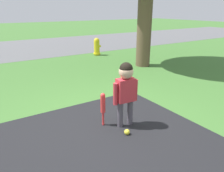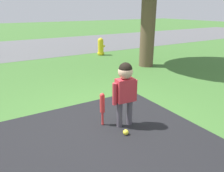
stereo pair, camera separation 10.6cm
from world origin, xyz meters
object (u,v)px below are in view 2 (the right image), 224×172
at_px(baseball_bat, 102,105).
at_px(sports_ball, 126,132).
at_px(child, 125,86).
at_px(fire_hydrant, 101,47).

bearing_deg(baseball_bat, sports_ball, -70.37).
bearing_deg(baseball_bat, child, -32.33).
height_order(child, fire_hydrant, child).
distance_m(sports_ball, fire_hydrant, 6.18).
xyz_separation_m(child, fire_hydrant, (2.44, 5.35, -0.35)).
xyz_separation_m(baseball_bat, sports_ball, (0.16, -0.45, -0.33)).
bearing_deg(child, sports_ball, -114.51).
xyz_separation_m(baseball_bat, fire_hydrant, (2.74, 5.16, -0.02)).
height_order(child, sports_ball, child).
distance_m(baseball_bat, sports_ball, 0.58).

